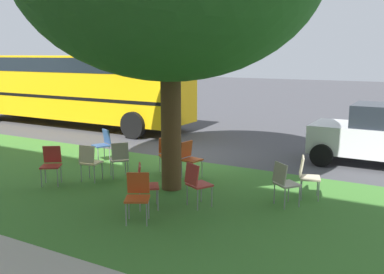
# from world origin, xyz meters

# --- Properties ---
(ground) EXTENTS (80.00, 80.00, 0.00)m
(ground) POSITION_xyz_m (0.00, 0.00, 0.00)
(ground) COLOR #424247
(grass_verge) EXTENTS (48.00, 6.00, 0.01)m
(grass_verge) POSITION_xyz_m (0.00, 3.20, 0.00)
(grass_verge) COLOR #3D752D
(grass_verge) RESTS_ON ground
(chair_0) EXTENTS (0.59, 0.59, 0.88)m
(chair_0) POSITION_xyz_m (0.31, 2.55, 0.52)
(chair_0) COLOR #ADA393
(chair_0) RESTS_ON ground
(chair_1) EXTENTS (0.58, 0.58, 0.88)m
(chair_1) POSITION_xyz_m (-3.76, 2.52, 0.52)
(chair_1) COLOR #ADA393
(chair_1) RESTS_ON ground
(chair_2) EXTENTS (0.57, 0.58, 0.88)m
(chair_2) POSITION_xyz_m (1.34, 3.73, 0.52)
(chair_2) COLOR #B7332D
(chair_2) RESTS_ON ground
(chair_3) EXTENTS (0.55, 0.56, 0.88)m
(chair_3) POSITION_xyz_m (-2.29, 3.41, 0.52)
(chair_3) COLOR #B7332D
(chair_3) RESTS_ON ground
(chair_4) EXTENTS (0.48, 0.48, 0.88)m
(chair_4) POSITION_xyz_m (0.72, 3.14, 0.52)
(chair_4) COLOR beige
(chair_4) RESTS_ON ground
(chair_5) EXTENTS (0.56, 0.57, 0.88)m
(chair_5) POSITION_xyz_m (-1.73, 4.57, 0.52)
(chair_5) COLOR #C64C1E
(chair_5) RESTS_ON ground
(chair_6) EXTENTS (0.49, 0.49, 0.88)m
(chair_6) POSITION_xyz_m (-1.12, 1.66, 0.52)
(chair_6) COLOR #C64C1E
(chair_6) RESTS_ON ground
(chair_7) EXTENTS (0.53, 0.52, 0.88)m
(chair_7) POSITION_xyz_m (-4.01, 1.82, 0.52)
(chair_7) COLOR beige
(chair_7) RESTS_ON ground
(chair_8) EXTENTS (0.58, 0.58, 0.88)m
(chair_8) POSITION_xyz_m (-1.45, 3.97, 0.52)
(chair_8) COLOR #B7332D
(chair_8) RESTS_ON ground
(chair_9) EXTENTS (0.55, 0.56, 0.88)m
(chair_9) POSITION_xyz_m (1.81, 1.41, 0.52)
(chair_9) COLOR #335184
(chair_9) RESTS_ON ground
(chair_10) EXTENTS (0.59, 0.59, 0.88)m
(chair_10) POSITION_xyz_m (-0.42, 1.55, 0.52)
(chair_10) COLOR #C64C1E
(chair_10) RESTS_ON ground
(school_bus) EXTENTS (10.40, 2.80, 2.88)m
(school_bus) POSITION_xyz_m (7.03, -2.83, 1.76)
(school_bus) COLOR yellow
(school_bus) RESTS_ON ground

